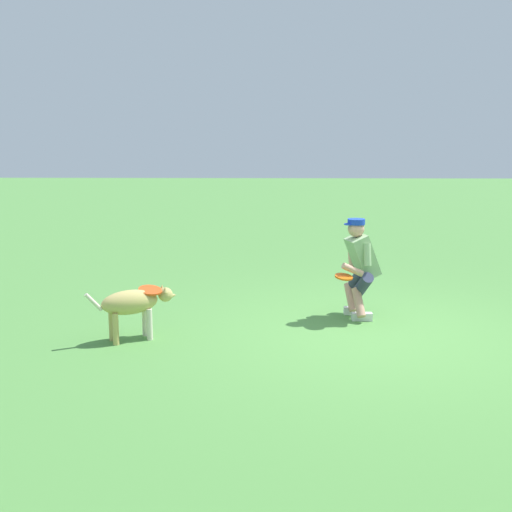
{
  "coord_description": "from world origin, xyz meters",
  "views": [
    {
      "loc": [
        1.2,
        7.02,
        2.28
      ],
      "look_at": [
        1.38,
        -0.23,
        0.9
      ],
      "focal_mm": 42.97,
      "sensor_mm": 36.0,
      "label": 1
    }
  ],
  "objects": [
    {
      "name": "dog",
      "position": [
        2.78,
        0.26,
        0.43
      ],
      "size": [
        0.97,
        0.59,
        0.62
      ],
      "rotation": [
        0.0,
        0.0,
        3.64
      ],
      "color": "tan",
      "rests_on": "ground_plane"
    },
    {
      "name": "person",
      "position": [
        0.07,
        -0.71,
        0.7
      ],
      "size": [
        0.55,
        0.66,
        1.29
      ],
      "rotation": [
        0.0,
        0.0,
        0.25
      ],
      "color": "silver",
      "rests_on": "ground_plane"
    },
    {
      "name": "frisbee_held",
      "position": [
        0.3,
        -0.4,
        0.61
      ],
      "size": [
        0.23,
        0.23,
        0.08
      ],
      "primitive_type": "cylinder",
      "rotation": [
        -0.11,
        0.15,
        1.58
      ],
      "color": "#E25C11",
      "rests_on": "person"
    },
    {
      "name": "ground_plane",
      "position": [
        0.0,
        0.0,
        0.0
      ],
      "size": [
        60.0,
        60.0,
        0.0
      ],
      "primitive_type": "plane",
      "color": "#528F43"
    },
    {
      "name": "frisbee_flying",
      "position": [
        2.61,
        0.14,
        0.56
      ],
      "size": [
        0.39,
        0.39,
        0.08
      ],
      "primitive_type": "cylinder",
      "rotation": [
        0.2,
        0.0,
        3.9
      ],
      "color": "#F6511B"
    }
  ]
}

